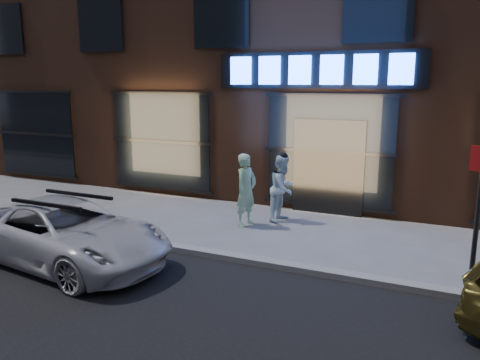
% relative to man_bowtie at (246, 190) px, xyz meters
% --- Properties ---
extents(ground, '(90.00, 90.00, 0.00)m').
position_rel_man_bowtie_xyz_m(ground, '(1.49, -2.14, -0.85)').
color(ground, slate).
rests_on(ground, ground).
extents(curb, '(60.00, 0.25, 0.12)m').
position_rel_man_bowtie_xyz_m(curb, '(1.49, -2.14, -0.79)').
color(curb, gray).
rests_on(curb, ground).
extents(storefront_building, '(30.20, 8.28, 10.30)m').
position_rel_man_bowtie_xyz_m(storefront_building, '(1.49, 5.85, 4.30)').
color(storefront_building, '#54301E').
rests_on(storefront_building, ground).
extents(man_bowtie, '(0.56, 0.71, 1.70)m').
position_rel_man_bowtie_xyz_m(man_bowtie, '(0.00, 0.00, 0.00)').
color(man_bowtie, '#A2D4AB').
rests_on(man_bowtie, ground).
extents(man_cap, '(0.73, 0.88, 1.61)m').
position_rel_man_bowtie_xyz_m(man_cap, '(0.65, 0.73, -0.05)').
color(man_cap, white).
rests_on(man_cap, ground).
extents(white_suv, '(4.42, 2.44, 1.17)m').
position_rel_man_bowtie_xyz_m(white_suv, '(-2.13, -3.51, -0.26)').
color(white_suv, silver).
rests_on(white_suv, ground).
extents(sign_post, '(0.37, 0.18, 2.41)m').
position_rel_man_bowtie_xyz_m(sign_post, '(4.70, -2.04, 0.61)').
color(sign_post, '#262628').
rests_on(sign_post, ground).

